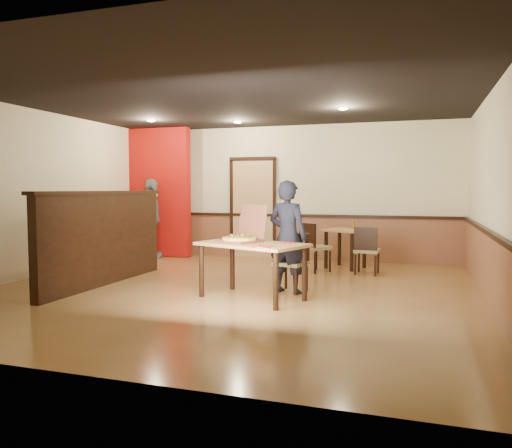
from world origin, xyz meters
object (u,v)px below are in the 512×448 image
(diner_chair, at_px, (293,260))
(condiment, at_px, (353,225))
(side_chair_right, at_px, (367,249))
(main_table, at_px, (252,251))
(side_chair_left, at_px, (313,245))
(passerby, at_px, (152,218))
(diner, at_px, (288,237))
(pizza_box, at_px, (242,237))
(side_table, at_px, (345,238))

(diner_chair, bearing_deg, condiment, 90.64)
(side_chair_right, bearing_deg, main_table, 65.72)
(diner_chair, xyz_separation_m, side_chair_left, (-0.06, 1.74, 0.02))
(side_chair_right, bearing_deg, side_chair_left, 3.08)
(passerby, distance_m, condiment, 4.27)
(main_table, distance_m, diner, 0.66)
(passerby, xyz_separation_m, pizza_box, (3.15, -3.08, -0.03))
(side_chair_right, bearing_deg, condiment, -61.15)
(diner_chair, distance_m, pizza_box, 0.91)
(side_chair_right, relative_size, pizza_box, 1.19)
(condiment, bearing_deg, main_table, -107.19)
(side_chair_left, height_order, side_chair_right, side_chair_left)
(main_table, bearing_deg, condiment, 92.76)
(main_table, bearing_deg, diner, 76.50)
(main_table, distance_m, condiment, 3.23)
(side_table, height_order, diner, diner)
(diner_chair, relative_size, passerby, 0.49)
(diner_chair, distance_m, diner, 0.37)
(main_table, height_order, side_chair_right, side_chair_right)
(diner, height_order, condiment, diner)
(main_table, bearing_deg, diner_chair, 79.42)
(pizza_box, distance_m, condiment, 3.22)
(side_chair_right, height_order, pizza_box, pizza_box)
(side_table, bearing_deg, pizza_box, -108.60)
(main_table, xyz_separation_m, diner, (0.35, 0.54, 0.15))
(main_table, distance_m, pizza_box, 0.25)
(passerby, bearing_deg, pizza_box, -156.74)
(side_table, relative_size, condiment, 5.32)
(diner, relative_size, pizza_box, 2.29)
(side_chair_left, bearing_deg, passerby, 25.18)
(diner, xyz_separation_m, pizza_box, (-0.52, -0.47, 0.02))
(diner, bearing_deg, pizza_box, 55.86)
(diner, bearing_deg, side_chair_right, -102.64)
(main_table, relative_size, side_table, 1.84)
(side_table, relative_size, pizza_box, 1.25)
(main_table, height_order, passerby, passerby)
(diner_chair, relative_size, condiment, 5.10)
(passerby, relative_size, pizza_box, 2.44)
(side_chair_right, xyz_separation_m, passerby, (-4.59, 0.74, 0.40))
(side_table, bearing_deg, diner, -100.79)
(side_chair_right, distance_m, diner, 2.11)
(side_chair_left, xyz_separation_m, passerby, (-3.66, 0.73, 0.37))
(main_table, xyz_separation_m, side_chair_right, (1.27, 2.40, -0.19))
(main_table, relative_size, passerby, 0.94)
(passerby, relative_size, condiment, 10.43)
(passerby, distance_m, pizza_box, 4.41)
(diner_chair, relative_size, side_chair_left, 0.95)
(pizza_box, bearing_deg, side_table, 93.57)
(main_table, distance_m, passerby, 4.57)
(side_chair_left, distance_m, passerby, 3.75)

